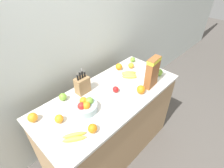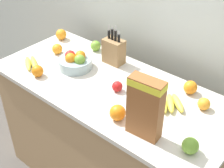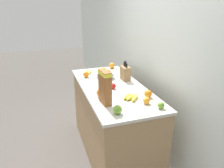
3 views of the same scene
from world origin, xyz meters
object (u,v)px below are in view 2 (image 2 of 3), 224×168
at_px(fruit_bowl, 75,61).
at_px(banana_bunch_right, 31,63).
at_px(orange_mid_left, 118,113).
at_px(orange_back_center, 204,104).
at_px(orange_near_bowl, 57,49).
at_px(apple_rear, 190,146).
at_px(banana_bunch_left, 170,103).
at_px(orange_mid_right, 190,87).
at_px(orange_by_cereal, 38,71).
at_px(apple_by_knife_block, 96,46).
at_px(orange_front_left, 61,34).
at_px(cereal_box, 145,106).
at_px(apple_leftmost, 117,86).
at_px(knife_block, 114,51).

bearing_deg(fruit_bowl, banana_bunch_right, -145.43).
relative_size(orange_mid_left, orange_back_center, 1.25).
bearing_deg(orange_back_center, orange_near_bowl, -174.39).
height_order(banana_bunch_right, apple_rear, apple_rear).
bearing_deg(fruit_bowl, banana_bunch_left, 5.06).
height_order(banana_bunch_left, orange_back_center, orange_back_center).
relative_size(banana_bunch_left, banana_bunch_right, 1.07).
xyz_separation_m(fruit_bowl, orange_mid_right, (0.73, 0.25, -0.01)).
xyz_separation_m(fruit_bowl, orange_by_cereal, (-0.11, -0.23, -0.01)).
distance_m(banana_bunch_right, apple_by_knife_block, 0.49).
relative_size(orange_front_left, orange_by_cereal, 1.08).
bearing_deg(cereal_box, apple_rear, 4.62).
xyz_separation_m(orange_mid_right, orange_by_cereal, (-0.85, -0.48, -0.00)).
relative_size(apple_leftmost, orange_mid_right, 0.79).
xyz_separation_m(banana_bunch_right, orange_mid_right, (0.99, 0.42, 0.02)).
relative_size(fruit_bowl, orange_near_bowl, 2.99).
distance_m(fruit_bowl, orange_near_bowl, 0.25).
xyz_separation_m(apple_rear, orange_near_bowl, (-1.21, 0.23, -0.00)).
bearing_deg(apple_leftmost, orange_mid_left, -50.12).
bearing_deg(cereal_box, orange_back_center, 64.47).
height_order(cereal_box, apple_leftmost, cereal_box).
relative_size(fruit_bowl, orange_front_left, 2.70).
bearing_deg(orange_by_cereal, orange_back_center, 21.76).
xyz_separation_m(orange_mid_left, orange_mid_right, (0.18, 0.47, -0.00)).
height_order(banana_bunch_right, orange_mid_right, orange_mid_right).
xyz_separation_m(cereal_box, orange_by_cereal, (-0.84, -0.01, -0.14)).
relative_size(banana_bunch_right, apple_rear, 2.38).
xyz_separation_m(banana_bunch_left, apple_by_knife_block, (-0.77, 0.20, 0.02)).
relative_size(fruit_bowl, apple_rear, 2.72).
relative_size(banana_bunch_left, apple_leftmost, 3.21).
xyz_separation_m(knife_block, orange_near_bowl, (-0.39, -0.17, -0.05)).
relative_size(knife_block, cereal_box, 0.84).
height_order(knife_block, cereal_box, cereal_box).
height_order(banana_bunch_left, orange_mid_right, orange_mid_right).
distance_m(orange_mid_right, orange_by_cereal, 0.97).
relative_size(cereal_box, orange_mid_right, 4.06).
relative_size(fruit_bowl, apple_leftmost, 3.43).
xyz_separation_m(fruit_bowl, apple_by_knife_block, (-0.06, 0.27, -0.01)).
distance_m(banana_bunch_right, orange_mid_right, 1.08).
bearing_deg(apple_leftmost, banana_bunch_left, 14.65).
height_order(apple_leftmost, orange_mid_right, orange_mid_right).
bearing_deg(orange_front_left, banana_bunch_right, -71.51).
bearing_deg(banana_bunch_left, orange_front_left, 171.64).
relative_size(fruit_bowl, orange_back_center, 3.16).
xyz_separation_m(orange_mid_left, orange_by_cereal, (-0.66, -0.01, -0.01)).
distance_m(orange_back_center, orange_front_left, 1.26).
bearing_deg(orange_near_bowl, orange_front_left, 130.73).
relative_size(orange_mid_right, orange_back_center, 1.16).
bearing_deg(apple_leftmost, banana_bunch_right, -166.40).
bearing_deg(orange_mid_right, apple_rear, -61.31).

